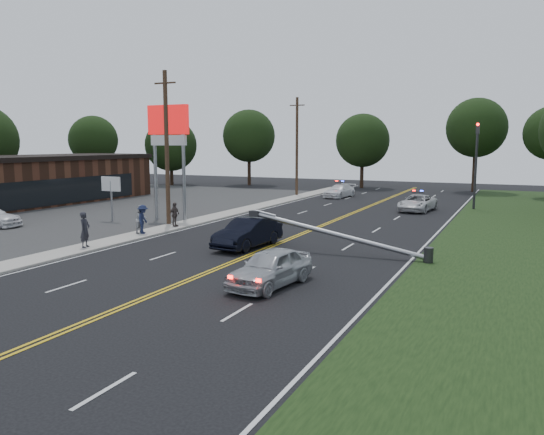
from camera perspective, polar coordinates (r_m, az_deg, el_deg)
The scene contains 23 objects.
ground at distance 20.86m, azimuth -10.06°, elevation -7.12°, with size 120.00×120.00×0.00m, color black.
parking_lot at distance 41.61m, azimuth -24.80°, elevation -0.19°, with size 25.00×60.00×0.01m, color #2D2D2D.
sidewalk at distance 33.61m, azimuth -11.95°, elevation -1.32°, with size 1.80×70.00×0.12m, color #A8A297.
centerline_yellow at distance 29.37m, azimuth 1.26°, elevation -2.57°, with size 0.36×80.00×0.00m, color gold.
pylon_sign at distance 37.65m, azimuth -11.08°, elevation 8.76°, with size 3.20×0.35×8.00m.
small_sign at distance 38.43m, azimuth -16.92°, elevation 3.08°, with size 1.60×0.14×3.10m.
traffic_signal at distance 46.53m, azimuth 21.11°, elevation 5.99°, with size 0.28×0.41×7.05m.
fallen_streetlight at distance 25.92m, azimuth 7.95°, elevation -2.03°, with size 9.36×0.44×1.91m.
utility_pole_mid at distance 35.27m, azimuth -11.26°, elevation 7.34°, with size 1.60×0.28×10.00m.
utility_pole_far at distance 54.56m, azimuth 2.69°, elevation 7.66°, with size 1.60×0.28×10.00m.
tree_3 at distance 68.16m, azimuth -18.66°, elevation 7.90°, with size 5.80×5.80×8.70m.
tree_4 at distance 70.17m, azimuth -10.83°, elevation 7.64°, with size 6.66×6.66×8.48m.
tree_5 at distance 68.84m, azimuth -2.49°, elevation 8.75°, with size 6.71×6.71×9.68m.
tree_6 at distance 65.43m, azimuth 9.72°, elevation 8.16°, with size 6.43×6.43×8.94m.
tree_7 at distance 63.39m, azimuth 21.14°, elevation 8.98°, with size 6.53×6.53×10.36m.
crashed_sedan at distance 27.62m, azimuth -2.61°, elevation -1.68°, with size 1.61×4.61×1.52m, color black.
waiting_sedan at distance 20.16m, azimuth -0.18°, elevation -5.41°, with size 1.70×4.23×1.44m, color #AFB2B7.
emergency_a at distance 43.97m, azimuth 15.36°, elevation 1.51°, with size 2.17×4.70×1.31m, color silver.
emergency_b at distance 53.65m, azimuth 7.26°, elevation 2.85°, with size 1.82×4.47×1.30m, color white.
bystander_a at distance 28.61m, azimuth -19.48°, elevation -1.24°, with size 0.66×0.44×1.82m, color #24242C.
bystander_b at distance 32.23m, azimuth -13.87°, elevation -0.16°, with size 0.81×0.63×1.67m, color #9D9EA2.
bystander_c at distance 32.01m, azimuth -13.71°, elevation -0.18°, with size 1.10×0.63×1.70m, color #192140.
bystander_d at distance 34.33m, azimuth -10.44°, elevation 0.33°, with size 0.91×0.38×1.55m, color #534642.
Camera 1 is at (11.71, -16.40, 5.39)m, focal length 35.00 mm.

